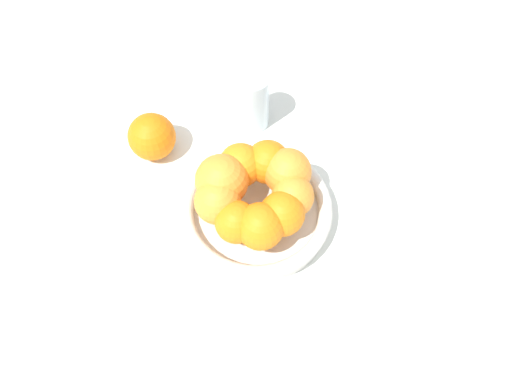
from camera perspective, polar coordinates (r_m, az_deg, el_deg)
The scene contains 5 objects.
ground_plane at distance 0.82m, azimuth 0.00°, elevation -2.93°, with size 4.00×4.00×0.00m, color silver.
fruit_bowl at distance 0.80m, azimuth 0.00°, elevation -2.16°, with size 0.24×0.24×0.04m.
orange_pile at distance 0.76m, azimuth -0.23°, elevation 0.21°, with size 0.18×0.18×0.08m.
stray_orange at distance 0.88m, azimuth -11.81°, elevation 6.21°, with size 0.08×0.08×0.08m, color orange.
drinking_glass at distance 0.90m, azimuth -0.48°, elevation 10.35°, with size 0.06×0.06×0.11m, color silver.
Camera 1 is at (-0.38, -0.13, 0.72)m, focal length 35.00 mm.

